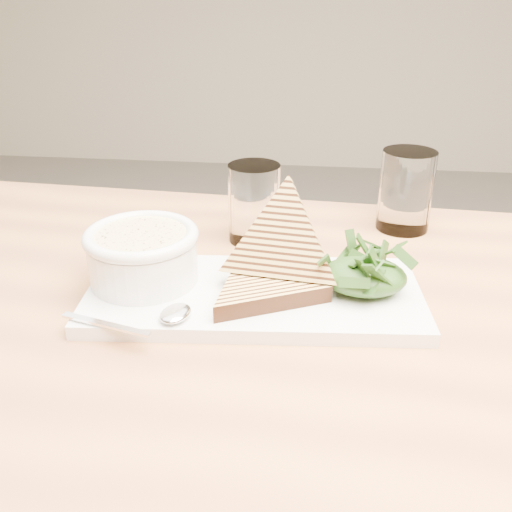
# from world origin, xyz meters

# --- Properties ---
(table_top) EXTENTS (1.28, 0.89, 0.04)m
(table_top) POSITION_xyz_m (-0.13, -0.04, 0.74)
(table_top) COLOR #B5723D
(table_top) RESTS_ON ground
(table_leg_bl) EXTENTS (0.06, 0.06, 0.72)m
(table_leg_bl) POSITION_xyz_m (-0.69, 0.32, 0.36)
(table_leg_bl) COLOR #B5723D
(table_leg_bl) RESTS_ON ground
(platter) EXTENTS (0.40, 0.20, 0.02)m
(platter) POSITION_xyz_m (-0.18, 0.03, 0.77)
(platter) COLOR white
(platter) RESTS_ON table_top
(soup_bowl) EXTENTS (0.13, 0.13, 0.05)m
(soup_bowl) POSITION_xyz_m (-0.32, 0.04, 0.80)
(soup_bowl) COLOR white
(soup_bowl) RESTS_ON platter
(soup) EXTENTS (0.11, 0.11, 0.01)m
(soup) POSITION_xyz_m (-0.32, 0.04, 0.83)
(soup) COLOR beige
(soup) RESTS_ON soup_bowl
(bowl_rim) EXTENTS (0.13, 0.13, 0.01)m
(bowl_rim) POSITION_xyz_m (-0.32, 0.04, 0.83)
(bowl_rim) COLOR white
(bowl_rim) RESTS_ON soup_bowl
(sandwich_flat) EXTENTS (0.21, 0.21, 0.02)m
(sandwich_flat) POSITION_xyz_m (-0.17, 0.01, 0.78)
(sandwich_flat) COLOR tan
(sandwich_flat) RESTS_ON platter
(sandwich_lean) EXTENTS (0.18, 0.17, 0.18)m
(sandwich_lean) POSITION_xyz_m (-0.15, 0.04, 0.83)
(sandwich_lean) COLOR tan
(sandwich_lean) RESTS_ON sandwich_flat
(salad_base) EXTENTS (0.10, 0.08, 0.04)m
(salad_base) POSITION_xyz_m (-0.06, 0.04, 0.79)
(salad_base) COLOR black
(salad_base) RESTS_ON platter
(arugula_pile) EXTENTS (0.11, 0.10, 0.05)m
(arugula_pile) POSITION_xyz_m (-0.06, 0.04, 0.80)
(arugula_pile) COLOR #31561A
(arugula_pile) RESTS_ON platter
(spoon_bowl) EXTENTS (0.04, 0.05, 0.01)m
(spoon_bowl) POSITION_xyz_m (-0.26, -0.04, 0.78)
(spoon_bowl) COLOR silver
(spoon_bowl) RESTS_ON platter
(spoon_handle) EXTENTS (0.10, 0.03, 0.00)m
(spoon_handle) POSITION_xyz_m (-0.33, -0.07, 0.78)
(spoon_handle) COLOR silver
(spoon_handle) RESTS_ON platter
(glass_near) EXTENTS (0.07, 0.07, 0.11)m
(glass_near) POSITION_xyz_m (-0.20, 0.20, 0.81)
(glass_near) COLOR white
(glass_near) RESTS_ON table_top
(glass_far) EXTENTS (0.08, 0.08, 0.12)m
(glass_far) POSITION_xyz_m (0.01, 0.27, 0.82)
(glass_far) COLOR white
(glass_far) RESTS_ON table_top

